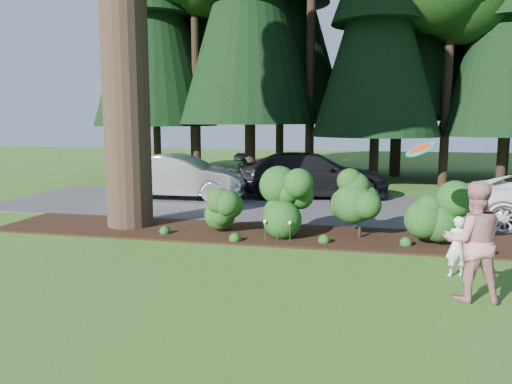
% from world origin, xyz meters
% --- Properties ---
extents(ground, '(80.00, 80.00, 0.00)m').
position_xyz_m(ground, '(0.00, 0.00, 0.00)').
color(ground, '#2F621C').
rests_on(ground, ground).
extents(mulch_bed, '(16.00, 2.50, 0.05)m').
position_xyz_m(mulch_bed, '(0.00, 3.25, 0.03)').
color(mulch_bed, black).
rests_on(mulch_bed, ground).
extents(driveway, '(22.00, 6.00, 0.03)m').
position_xyz_m(driveway, '(0.00, 7.50, 0.01)').
color(driveway, '#38383A').
rests_on(driveway, ground).
extents(shrub_row, '(6.53, 1.60, 1.61)m').
position_xyz_m(shrub_row, '(0.77, 3.14, 0.81)').
color(shrub_row, '#184013').
rests_on(shrub_row, ground).
extents(lily_cluster, '(0.69, 0.09, 0.57)m').
position_xyz_m(lily_cluster, '(-0.30, 2.40, 0.50)').
color(lily_cluster, '#184013').
rests_on(lily_cluster, ground).
extents(car_silver_wagon, '(5.01, 1.89, 1.63)m').
position_xyz_m(car_silver_wagon, '(-5.03, 8.28, 0.85)').
color(car_silver_wagon, silver).
rests_on(car_silver_wagon, driveway).
extents(car_dark_suv, '(6.08, 3.27, 1.67)m').
position_xyz_m(car_dark_suv, '(-0.32, 9.80, 0.87)').
color(car_dark_suv, black).
rests_on(car_dark_suv, driveway).
extents(child, '(0.48, 0.38, 1.15)m').
position_xyz_m(child, '(3.42, 0.69, 0.57)').
color(child, white).
rests_on(child, ground).
extents(adult, '(1.00, 0.80, 1.96)m').
position_xyz_m(adult, '(3.44, -0.60, 0.98)').
color(adult, '#A81625').
rests_on(adult, ground).
extents(frisbee, '(0.56, 0.55, 0.36)m').
position_xyz_m(frisbee, '(2.68, 0.58, 2.39)').
color(frisbee, teal).
rests_on(frisbee, ground).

